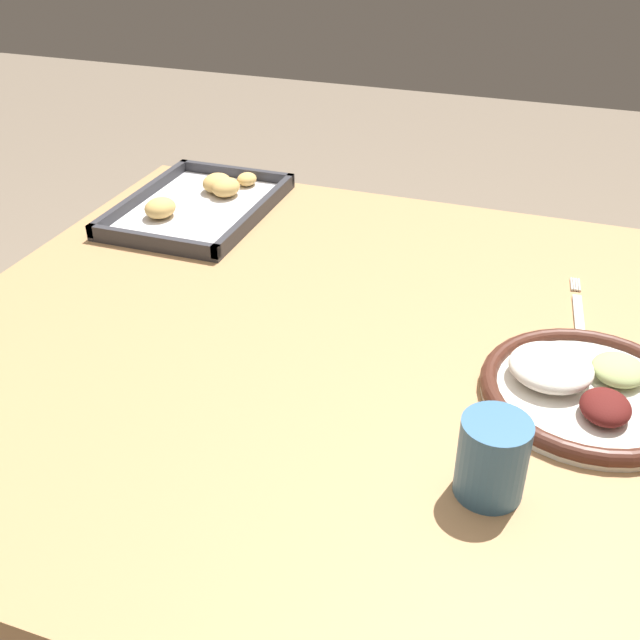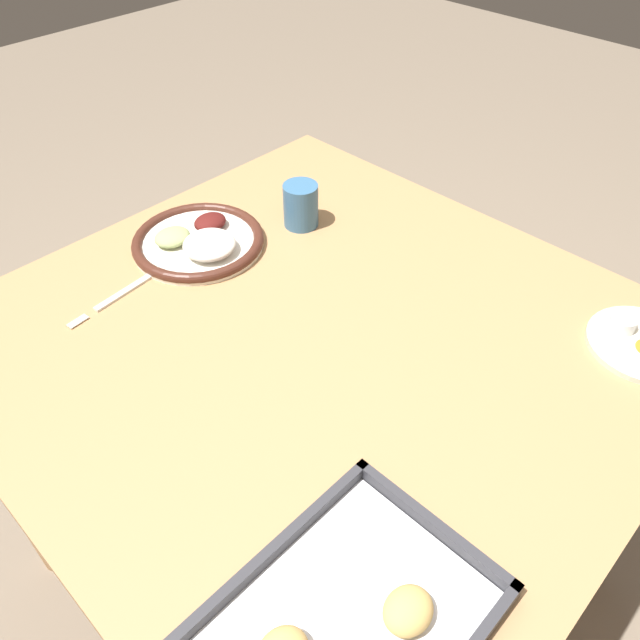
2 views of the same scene
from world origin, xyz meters
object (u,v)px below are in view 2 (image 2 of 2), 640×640
object	(u,v)px
dinner_plate	(199,241)
drinking_cup	(301,205)
fork	(126,291)
baking_tray	(337,633)

from	to	relation	value
dinner_plate	drinking_cup	bearing A→B (deg)	156.20
dinner_plate	fork	size ratio (longest dim) A/B	1.17
fork	baking_tray	bearing A→B (deg)	70.07
baking_tray	drinking_cup	world-z (taller)	drinking_cup
baking_tray	drinking_cup	bearing A→B (deg)	-131.84
fork	dinner_plate	bearing A→B (deg)	178.97
dinner_plate	baking_tray	size ratio (longest dim) A/B	0.76
dinner_plate	drinking_cup	world-z (taller)	drinking_cup
drinking_cup	baking_tray	bearing A→B (deg)	48.16
fork	drinking_cup	bearing A→B (deg)	163.38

